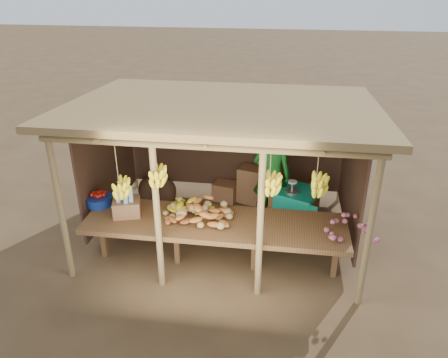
# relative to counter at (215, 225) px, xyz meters

# --- Properties ---
(ground) EXTENTS (60.00, 60.00, 0.00)m
(ground) POSITION_rel_counter_xyz_m (-0.00, 0.95, -0.74)
(ground) COLOR brown
(ground) RESTS_ON ground
(stall_structure) EXTENTS (4.70, 3.50, 2.43)m
(stall_structure) POSITION_rel_counter_xyz_m (0.02, 0.80, 1.16)
(stall_structure) COLOR #957B4C
(stall_structure) RESTS_ON ground
(counter) EXTENTS (3.90, 1.05, 0.80)m
(counter) POSITION_rel_counter_xyz_m (0.00, 0.00, 0.00)
(counter) COLOR brown
(counter) RESTS_ON ground
(potato_heap) EXTENTS (1.20, 0.99, 0.37)m
(potato_heap) POSITION_rel_counter_xyz_m (-0.26, 0.06, 0.25)
(potato_heap) COLOR tan
(potato_heap) RESTS_ON counter
(sweet_potato_heap) EXTENTS (1.09, 0.87, 0.36)m
(sweet_potato_heap) POSITION_rel_counter_xyz_m (-0.23, 0.03, 0.24)
(sweet_potato_heap) COLOR #C37032
(sweet_potato_heap) RESTS_ON counter
(onion_heap) EXTENTS (0.94, 0.77, 0.36)m
(onion_heap) POSITION_rel_counter_xyz_m (1.90, -0.16, 0.24)
(onion_heap) COLOR #B7596E
(onion_heap) RESTS_ON counter
(banana_pile) EXTENTS (0.59, 0.36, 0.35)m
(banana_pile) POSITION_rel_counter_xyz_m (-0.42, 0.26, 0.23)
(banana_pile) COLOR yellow
(banana_pile) RESTS_ON counter
(tomato_basin) EXTENTS (0.41, 0.41, 0.22)m
(tomato_basin) POSITION_rel_counter_xyz_m (-1.90, 0.25, 0.15)
(tomato_basin) COLOR navy
(tomato_basin) RESTS_ON counter
(bottle_box) EXTENTS (0.47, 0.41, 0.50)m
(bottle_box) POSITION_rel_counter_xyz_m (-1.35, -0.00, 0.25)
(bottle_box) COLOR #926441
(bottle_box) RESTS_ON counter
(vendor) EXTENTS (0.68, 0.45, 1.83)m
(vendor) POSITION_rel_counter_xyz_m (0.77, 1.48, 0.18)
(vendor) COLOR #187023
(vendor) RESTS_ON ground
(tarp_crate) EXTENTS (1.01, 0.95, 0.96)m
(tarp_crate) POSITION_rel_counter_xyz_m (1.19, 1.35, -0.35)
(tarp_crate) COLOR brown
(tarp_crate) RESTS_ON ground
(carton_stack) EXTENTS (1.04, 0.48, 0.73)m
(carton_stack) POSITION_rel_counter_xyz_m (0.19, 2.15, -0.42)
(carton_stack) COLOR #926441
(carton_stack) RESTS_ON ground
(burlap_sacks) EXTENTS (0.77, 0.40, 0.55)m
(burlap_sacks) POSITION_rel_counter_xyz_m (-1.50, 2.00, -0.50)
(burlap_sacks) COLOR #492F22
(burlap_sacks) RESTS_ON ground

